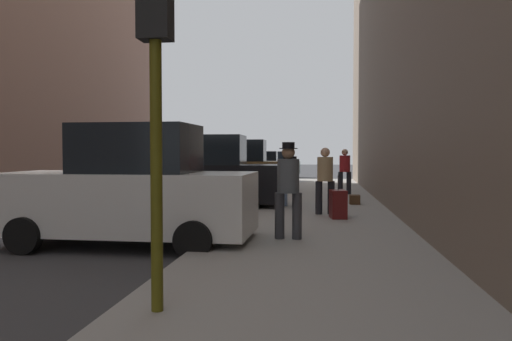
% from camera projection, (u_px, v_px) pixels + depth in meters
% --- Properties ---
extents(ground_plane, '(120.00, 120.00, 0.00)m').
position_uv_depth(ground_plane, '(37.00, 232.00, 10.85)').
color(ground_plane, '#38383A').
extents(sidewalk, '(4.00, 40.00, 0.15)m').
position_uv_depth(sidewalk, '(314.00, 235.00, 10.07)').
color(sidewalk, gray).
rests_on(sidewalk, ground_plane).
extents(parked_white_van, '(4.63, 2.12, 2.25)m').
position_uv_depth(parked_white_van, '(130.00, 191.00, 9.17)').
color(parked_white_van, silver).
rests_on(parked_white_van, ground_plane).
extents(parked_black_suv, '(4.64, 2.15, 2.25)m').
position_uv_depth(parked_black_suv, '(204.00, 176.00, 14.97)').
color(parked_black_suv, black).
rests_on(parked_black_suv, ground_plane).
extents(parked_bronze_suv, '(4.65, 2.17, 2.25)m').
position_uv_depth(parked_bronze_suv, '(236.00, 169.00, 20.70)').
color(parked_bronze_suv, brown).
rests_on(parked_bronze_suv, ground_plane).
extents(parked_blue_sedan, '(4.25, 2.15, 1.79)m').
position_uv_depth(parked_blue_sedan, '(257.00, 168.00, 27.37)').
color(parked_blue_sedan, navy).
rests_on(parked_blue_sedan, ground_plane).
extents(parked_dark_green_sedan, '(4.21, 2.08, 1.79)m').
position_uv_depth(parked_dark_green_sedan, '(269.00, 165.00, 33.89)').
color(parked_dark_green_sedan, '#193828').
rests_on(parked_dark_green_sedan, ground_plane).
extents(fire_hydrant, '(0.42, 0.22, 0.70)m').
position_uv_depth(fire_hydrant, '(266.00, 193.00, 15.24)').
color(fire_hydrant, red).
rests_on(fire_hydrant, sidewalk).
extents(traffic_light, '(0.32, 0.32, 3.60)m').
position_uv_depth(traffic_light, '(156.00, 50.00, 4.93)').
color(traffic_light, '#514C0F').
rests_on(traffic_light, sidewalk).
extents(pedestrian_in_tan_coat, '(0.53, 0.48, 1.71)m').
position_uv_depth(pedestrian_in_tan_coat, '(325.00, 177.00, 12.80)').
color(pedestrian_in_tan_coat, black).
rests_on(pedestrian_in_tan_coat, sidewalk).
extents(pedestrian_in_red_jacket, '(0.53, 0.48, 1.71)m').
position_uv_depth(pedestrian_in_red_jacket, '(345.00, 169.00, 18.80)').
color(pedestrian_in_red_jacket, black).
rests_on(pedestrian_in_red_jacket, sidewalk).
extents(pedestrian_with_beanie, '(0.51, 0.42, 1.78)m').
position_uv_depth(pedestrian_with_beanie, '(288.00, 185.00, 9.13)').
color(pedestrian_with_beanie, '#333338').
rests_on(pedestrian_with_beanie, sidewalk).
extents(pedestrian_in_jeans, '(0.51, 0.43, 1.71)m').
position_uv_depth(pedestrian_in_jeans, '(290.00, 174.00, 14.69)').
color(pedestrian_in_jeans, '#728CB2').
rests_on(pedestrian_in_jeans, sidewalk).
extents(rolling_suitcase, '(0.43, 0.60, 1.04)m').
position_uv_depth(rolling_suitcase, '(338.00, 204.00, 12.04)').
color(rolling_suitcase, '#591414').
rests_on(rolling_suitcase, sidewalk).
extents(duffel_bag, '(0.32, 0.44, 0.28)m').
position_uv_depth(duffel_bag, '(355.00, 199.00, 15.32)').
color(duffel_bag, '#472D19').
rests_on(duffel_bag, sidewalk).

